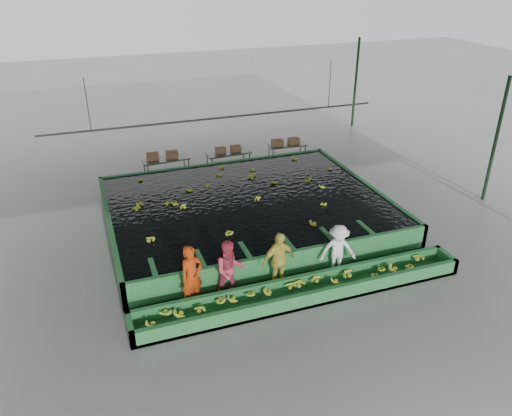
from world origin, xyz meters
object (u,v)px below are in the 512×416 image
object	(u,v)px
flotation_tank	(247,210)
worker_b	(230,270)
box_stack_mid	(228,152)
box_stack_right	(285,145)
worker_c	(279,261)
packing_table_mid	(228,162)
packing_table_right	(287,153)
box_stack_left	(163,159)
packing_table_left	(167,168)
worker_a	(192,277)
worker_d	(338,250)
sorting_trough	(304,291)

from	to	relation	value
flotation_tank	worker_b	xyz separation A→B (m)	(-1.98, -4.30, 0.47)
box_stack_mid	box_stack_right	world-z (taller)	box_stack_mid
worker_c	packing_table_mid	bearing A→B (deg)	72.85
flotation_tank	packing_table_mid	xyz separation A→B (m)	(0.80, 4.95, 0.01)
packing_table_right	box_stack_left	bearing A→B (deg)	-178.61
packing_table_mid	box_stack_mid	distance (m)	0.46
packing_table_right	box_stack_right	bearing A→B (deg)	-173.14
packing_table_left	flotation_tank	bearing A→B (deg)	-68.23
worker_a	worker_c	xyz separation A→B (m)	(2.59, 0.00, -0.03)
packing_table_mid	box_stack_right	size ratio (longest dim) A/B	1.49
box_stack_right	box_stack_left	bearing A→B (deg)	-178.70
box_stack_left	worker_a	bearing A→B (deg)	-95.45
box_stack_left	box_stack_right	size ratio (longest dim) A/B	1.00
worker_d	box_stack_right	xyz separation A→B (m)	(2.29, 9.56, -0.02)
packing_table_left	box_stack_left	bearing A→B (deg)	166.29
packing_table_right	worker_a	bearing A→B (deg)	-125.93
packing_table_left	packing_table_right	world-z (taller)	packing_table_left
sorting_trough	packing_table_right	size ratio (longest dim) A/B	5.51
flotation_tank	packing_table_right	world-z (taller)	flotation_tank
worker_a	packing_table_left	distance (m)	9.46
sorting_trough	packing_table_left	bearing A→B (deg)	101.28
worker_d	box_stack_left	xyz separation A→B (m)	(-3.65, 9.42, 0.08)
worker_a	packing_table_left	bearing A→B (deg)	61.33
packing_table_left	worker_b	bearing A→B (deg)	-89.65
worker_b	box_stack_right	xyz separation A→B (m)	(5.74, 9.56, -0.09)
sorting_trough	worker_a	xyz separation A→B (m)	(-3.08, 0.80, 0.70)
flotation_tank	worker_b	distance (m)	4.76
worker_b	worker_c	distance (m)	1.49
flotation_tank	worker_d	world-z (taller)	worker_d
worker_b	worker_d	xyz separation A→B (m)	(3.44, 0.00, -0.07)
packing_table_left	box_stack_mid	world-z (taller)	box_stack_mid
worker_c	packing_table_mid	size ratio (longest dim) A/B	0.90
sorting_trough	box_stack_right	xyz separation A→B (m)	(3.76, 10.36, 0.58)
worker_d	box_stack_left	bearing A→B (deg)	125.51
sorting_trough	worker_c	distance (m)	1.15
worker_b	packing_table_right	size ratio (longest dim) A/B	1.01
packing_table_left	packing_table_right	distance (m)	5.90
box_stack_left	sorting_trough	bearing A→B (deg)	-77.98
packing_table_mid	sorting_trough	bearing A→B (deg)	-94.54
packing_table_left	box_stack_right	world-z (taller)	box_stack_right
flotation_tank	worker_a	bearing A→B (deg)	-125.58
packing_table_left	packing_table_mid	size ratio (longest dim) A/B	1.01
worker_d	packing_table_mid	xyz separation A→B (m)	(-0.67, 9.25, -0.39)
packing_table_mid	box_stack_left	xyz separation A→B (m)	(-2.97, 0.17, 0.47)
worker_b	flotation_tank	bearing A→B (deg)	66.81
worker_d	packing_table_left	distance (m)	10.03
box_stack_left	packing_table_left	bearing A→B (deg)	-13.71
packing_table_left	worker_d	bearing A→B (deg)	-69.55
packing_table_left	packing_table_mid	world-z (taller)	packing_table_left
packing_table_left	box_stack_mid	size ratio (longest dim) A/B	1.74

